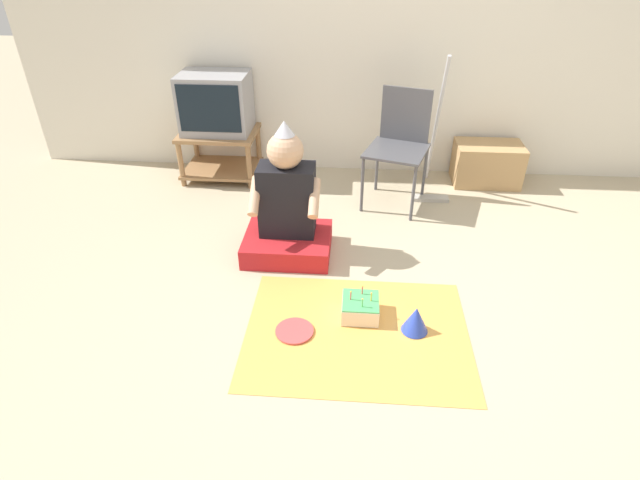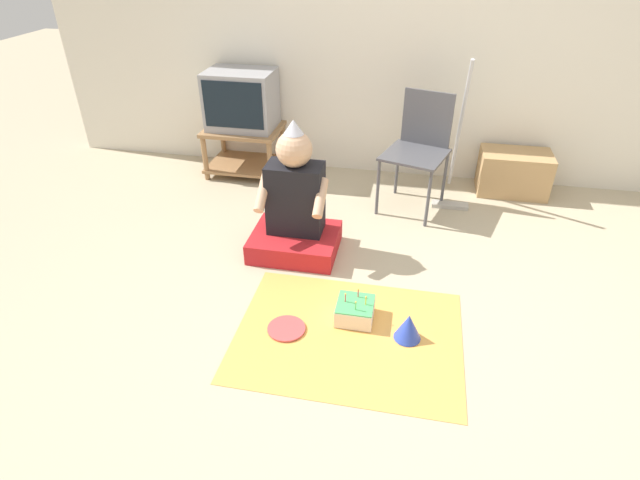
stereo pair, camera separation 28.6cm
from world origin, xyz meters
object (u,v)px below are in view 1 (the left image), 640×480
party_hat_blue (416,319)px  paper_plate (295,331)px  tv (216,103)px  folding_chair (400,140)px  birthday_cake (360,308)px  cardboard_box_stack (487,164)px  person_seated (287,212)px  dust_mop (434,158)px

party_hat_blue → paper_plate: 0.66m
tv → folding_chair: (1.49, -0.34, -0.14)m
tv → birthday_cake: bearing=-55.7°
party_hat_blue → paper_plate: size_ratio=0.73×
cardboard_box_stack → paper_plate: (-1.40, -1.99, -0.16)m
cardboard_box_stack → paper_plate: 2.44m
person_seated → party_hat_blue: size_ratio=5.90×
tv → cardboard_box_stack: (2.27, 0.03, -0.48)m
tv → dust_mop: 1.82m
tv → cardboard_box_stack: tv is taller
folding_chair → paper_plate: size_ratio=4.15×
tv → cardboard_box_stack: 2.32m
cardboard_box_stack → person_seated: bearing=-142.4°
birthday_cake → party_hat_blue: (0.30, -0.10, 0.02)m
person_seated → party_hat_blue: 1.10m
birthday_cake → paper_plate: birthday_cake is taller
person_seated → birthday_cake: size_ratio=4.38×
folding_chair → person_seated: size_ratio=0.96×
person_seated → paper_plate: person_seated is taller
dust_mop → tv: bearing=172.5°
dust_mop → party_hat_blue: (-0.26, -1.66, -0.24)m
person_seated → paper_plate: size_ratio=4.33×
cardboard_box_stack → dust_mop: bearing=-151.7°
paper_plate → dust_mop: bearing=62.2°
dust_mop → paper_plate: (-0.91, -1.72, -0.31)m
folding_chair → party_hat_blue: folding_chair is taller
dust_mop → party_hat_blue: size_ratio=7.34×
tv → dust_mop: size_ratio=0.49×
party_hat_blue → dust_mop: bearing=81.2°
folding_chair → cardboard_box_stack: bearing=25.7°
person_seated → birthday_cake: bearing=-52.3°
tv → dust_mop: dust_mop is taller
party_hat_blue → person_seated: bearing=136.9°
paper_plate → cardboard_box_stack: bearing=54.8°
folding_chair → cardboard_box_stack: size_ratio=1.58×
dust_mop → paper_plate: bearing=-117.8°
folding_chair → dust_mop: (0.29, 0.11, -0.19)m
dust_mop → birthday_cake: 1.68m
person_seated → birthday_cake: person_seated is taller
dust_mop → person_seated: dust_mop is taller
birthday_cake → party_hat_blue: 0.32m
tv → folding_chair: tv is taller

